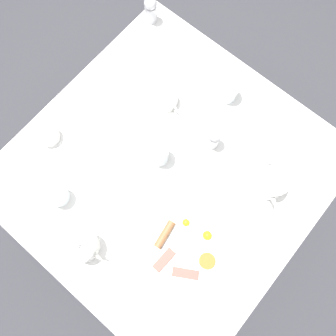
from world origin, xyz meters
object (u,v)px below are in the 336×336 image
object	(u,v)px
fork_by_plate	(121,87)
water_glass_short	(159,153)
water_glass_tall	(229,90)
salt_grinder	(151,9)
breakfast_plate	(186,247)
teacup_with_saucer_right	(167,100)
teapot_near	(82,246)
spoon_for_tea	(18,181)
pepper_grinder	(214,138)
wine_glass_spare	(55,195)
teacup_with_saucer_left	(48,136)
knife_by_plate	(170,49)
teapot_far	(272,183)

from	to	relation	value
fork_by_plate	water_glass_short	bearing A→B (deg)	-22.31
water_glass_tall	salt_grinder	world-z (taller)	salt_grinder
breakfast_plate	teacup_with_saucer_right	bearing A→B (deg)	136.87
teapot_near	spoon_for_tea	xyz separation A→B (m)	(-0.34, 0.01, -0.05)
water_glass_tall	salt_grinder	distance (m)	0.45
breakfast_plate	teapot_near	size ratio (longest dim) A/B	1.70
teapot_near	water_glass_short	world-z (taller)	teapot_near
pepper_grinder	water_glass_tall	bearing A→B (deg)	112.03
spoon_for_tea	teapot_near	bearing A→B (deg)	-1.60
teacup_with_saucer_right	wine_glass_spare	distance (m)	0.53
salt_grinder	breakfast_plate	bearing A→B (deg)	-41.87
teacup_with_saucer_left	pepper_grinder	size ratio (longest dim) A/B	1.20
wine_glass_spare	knife_by_plate	distance (m)	0.72
wine_glass_spare	water_glass_tall	bearing A→B (deg)	73.19
teacup_with_saucer_left	water_glass_tall	size ratio (longest dim) A/B	1.47
breakfast_plate	teapot_near	world-z (taller)	teapot_near
teapot_far	fork_by_plate	size ratio (longest dim) A/B	0.83
teapot_far	water_glass_tall	world-z (taller)	teapot_far
teapot_near	fork_by_plate	world-z (taller)	teapot_near
teapot_near	salt_grinder	bearing A→B (deg)	108.07
pepper_grinder	fork_by_plate	size ratio (longest dim) A/B	0.63
fork_by_plate	salt_grinder	bearing A→B (deg)	109.75
pepper_grinder	fork_by_plate	world-z (taller)	pepper_grinder
breakfast_plate	wine_glass_spare	distance (m)	0.48
knife_by_plate	teacup_with_saucer_left	bearing A→B (deg)	-99.51
fork_by_plate	water_glass_tall	bearing A→B (deg)	34.91
breakfast_plate	water_glass_short	bearing A→B (deg)	146.42
teapot_far	wine_glass_spare	bearing A→B (deg)	-87.27
water_glass_tall	wine_glass_spare	bearing A→B (deg)	-106.81
teapot_near	pepper_grinder	size ratio (longest dim) A/B	1.62
fork_by_plate	teacup_with_saucer_right	bearing A→B (deg)	18.83
pepper_grinder	teacup_with_saucer_left	bearing A→B (deg)	-141.79
water_glass_tall	knife_by_plate	bearing A→B (deg)	176.60
water_glass_short	fork_by_plate	world-z (taller)	water_glass_short
water_glass_short	knife_by_plate	size ratio (longest dim) A/B	0.57
teacup_with_saucer_right	salt_grinder	xyz separation A→B (m)	(-0.29, 0.25, 0.04)
wine_glass_spare	fork_by_plate	bearing A→B (deg)	105.23
pepper_grinder	salt_grinder	xyz separation A→B (m)	(-0.52, 0.26, 0.00)
wine_glass_spare	spoon_for_tea	world-z (taller)	wine_glass_spare
teapot_far	fork_by_plate	xyz separation A→B (m)	(-0.66, -0.05, -0.05)
water_glass_tall	water_glass_short	distance (m)	0.36
teacup_with_saucer_right	water_glass_short	bearing A→B (deg)	-57.75
teapot_far	wine_glass_spare	xyz separation A→B (m)	(-0.54, -0.51, -0.00)
teacup_with_saucer_right	pepper_grinder	distance (m)	0.23
wine_glass_spare	salt_grinder	bearing A→B (deg)	107.07
teacup_with_saucer_left	fork_by_plate	size ratio (longest dim) A/B	0.76
breakfast_plate	salt_grinder	xyz separation A→B (m)	(-0.68, 0.61, 0.05)
fork_by_plate	knife_by_plate	size ratio (longest dim) A/B	1.06
teapot_far	fork_by_plate	world-z (taller)	teapot_far
teapot_far	knife_by_plate	xyz separation A→B (m)	(-0.63, 0.20, -0.05)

